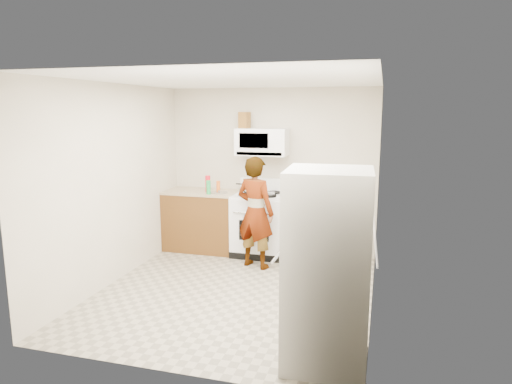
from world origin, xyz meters
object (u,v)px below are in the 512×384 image
(person, at_px, (255,212))
(fridge, at_px, (327,269))
(kettle, at_px, (312,190))
(gas_range, at_px, (260,223))
(microwave, at_px, (262,142))
(saucepan, at_px, (250,187))

(person, distance_m, fridge, 2.53)
(kettle, bearing_deg, gas_range, 164.86)
(person, bearing_deg, microwave, -64.50)
(person, relative_size, fridge, 0.92)
(gas_range, bearing_deg, microwave, 90.00)
(gas_range, relative_size, kettle, 6.97)
(microwave, height_order, saucepan, microwave)
(fridge, xyz_separation_m, kettle, (-0.57, 2.87, 0.17))
(microwave, distance_m, person, 1.15)
(gas_range, xyz_separation_m, kettle, (0.77, 0.11, 0.53))
(microwave, height_order, fridge, microwave)
(person, xyz_separation_m, saucepan, (-0.28, 0.70, 0.23))
(person, height_order, fridge, fridge)
(fridge, bearing_deg, microwave, 112.08)
(saucepan, bearing_deg, person, -68.07)
(saucepan, bearing_deg, fridge, -62.17)
(kettle, xyz_separation_m, saucepan, (-0.96, 0.03, -0.01))
(gas_range, bearing_deg, fridge, -64.15)
(gas_range, height_order, person, person)
(fridge, bearing_deg, gas_range, 113.08)
(gas_range, distance_m, person, 0.64)
(microwave, bearing_deg, saucepan, 176.55)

